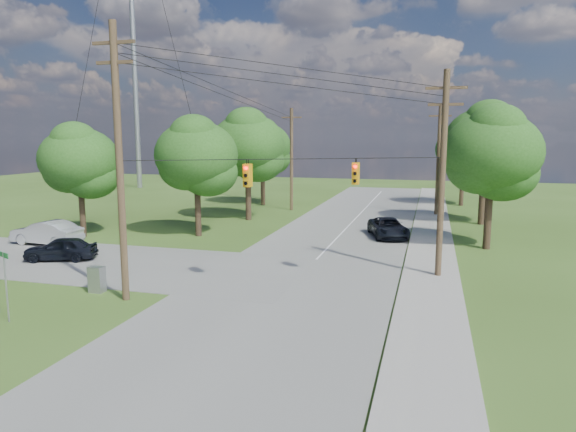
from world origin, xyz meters
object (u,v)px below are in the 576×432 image
(pole_north_e, at_px, (438,160))
(pole_north_w, at_px, (291,158))
(car_cross_silver, at_px, (47,233))
(car_main_north, at_px, (388,228))
(control_cabinet, at_px, (97,279))
(pole_sw, at_px, (119,160))
(car_cross_dark, at_px, (61,249))
(pole_ne, at_px, (442,172))

(pole_north_e, xyz_separation_m, pole_north_w, (-13.90, 0.00, 0.00))
(pole_north_w, distance_m, car_cross_silver, 24.04)
(pole_north_w, xyz_separation_m, car_main_north, (10.50, -11.84, -4.41))
(car_cross_silver, distance_m, control_cabinet, 12.94)
(pole_sw, bearing_deg, pole_north_w, 90.77)
(pole_sw, relative_size, pole_north_w, 1.20)
(pole_north_w, bearing_deg, pole_sw, -89.23)
(car_main_north, xyz_separation_m, control_cabinet, (-12.02, -17.16, -0.10))
(car_cross_dark, relative_size, control_cabinet, 3.27)
(pole_sw, bearing_deg, car_cross_silver, 143.09)
(pole_ne, relative_size, pole_north_w, 1.05)
(pole_north_w, relative_size, car_cross_dark, 2.47)
(pole_sw, distance_m, car_cross_dark, 11.02)
(pole_north_e, xyz_separation_m, car_cross_dark, (-21.37, -24.19, -4.41))
(pole_sw, relative_size, car_cross_dark, 2.97)
(car_cross_dark, xyz_separation_m, car_cross_silver, (-3.98, 3.49, 0.12))
(pole_north_e, distance_m, pole_north_w, 13.90)
(pole_north_e, relative_size, pole_north_w, 1.00)
(pole_north_e, height_order, pole_north_w, same)
(pole_north_e, distance_m, car_cross_silver, 33.01)
(pole_north_w, xyz_separation_m, control_cabinet, (-1.52, -29.00, -4.51))
(control_cabinet, bearing_deg, car_main_north, 55.68)
(pole_north_w, bearing_deg, car_main_north, -48.44)
(car_cross_silver, bearing_deg, pole_north_e, 132.43)
(car_cross_dark, xyz_separation_m, car_main_north, (17.97, 12.35, -0.00))
(pole_sw, height_order, control_cabinet, pole_sw)
(pole_north_w, distance_m, car_main_north, 16.43)
(pole_north_w, bearing_deg, pole_north_e, 0.00)
(pole_north_w, height_order, car_cross_dark, pole_north_w)
(pole_north_e, height_order, control_cabinet, pole_north_e)
(car_cross_dark, distance_m, car_cross_silver, 5.30)
(pole_ne, distance_m, pole_north_e, 22.00)
(pole_north_e, bearing_deg, pole_sw, -114.52)
(pole_north_e, height_order, car_cross_silver, pole_north_e)
(pole_north_w, height_order, control_cabinet, pole_north_w)
(pole_north_w, relative_size, control_cabinet, 8.09)
(car_main_north, bearing_deg, pole_north_w, 114.43)
(pole_ne, height_order, car_cross_dark, pole_ne)
(car_main_north, bearing_deg, pole_ne, -88.63)
(pole_sw, relative_size, pole_north_e, 1.20)
(pole_north_w, height_order, car_main_north, pole_north_w)
(car_cross_silver, height_order, car_main_north, car_cross_silver)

